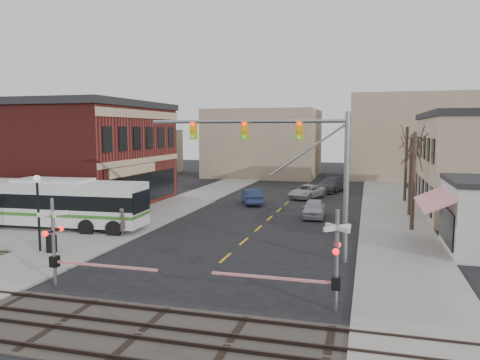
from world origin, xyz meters
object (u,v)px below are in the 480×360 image
object	(u,v)px
street_lamp	(38,197)
car_a	(314,208)
rr_crossing_east	(325,261)
trash_bin	(52,244)
pedestrian_near	(123,222)
traffic_signal_mast	(290,153)
car_b	(252,196)
car_d	(330,185)
transit_bus	(54,202)
rr_crossing_west	(62,243)
pedestrian_far	(105,215)
car_c	(307,192)

from	to	relation	value
street_lamp	car_a	xyz separation A→B (m)	(13.89, 15.22, -2.52)
rr_crossing_east	trash_bin	world-z (taller)	rr_crossing_east
rr_crossing_east	street_lamp	xyz separation A→B (m)	(-16.52, 4.20, 1.28)
car_a	pedestrian_near	xyz separation A→B (m)	(-11.23, -10.50, 0.32)
traffic_signal_mast	car_b	xyz separation A→B (m)	(-6.53, 17.74, -5.05)
rr_crossing_east	pedestrian_near	size ratio (longest dim) A/B	3.04
car_d	pedestrian_near	world-z (taller)	pedestrian_near
transit_bus	trash_bin	world-z (taller)	transit_bus
rr_crossing_west	car_d	xyz separation A→B (m)	(9.10, 35.78, -1.16)
traffic_signal_mast	pedestrian_near	xyz separation A→B (m)	(-11.29, 2.04, -4.75)
rr_crossing_west	pedestrian_near	bearing A→B (deg)	103.21
transit_bus	rr_crossing_west	bearing A→B (deg)	-51.59
trash_bin	car_b	xyz separation A→B (m)	(6.65, 20.40, 0.14)
street_lamp	pedestrian_near	distance (m)	5.85
car_d	pedestrian_far	distance (m)	27.75
rr_crossing_west	rr_crossing_east	world-z (taller)	same
street_lamp	car_b	xyz separation A→B (m)	(7.42, 20.42, -2.50)
car_b	pedestrian_near	size ratio (longest dim) A/B	2.45
traffic_signal_mast	pedestrian_far	world-z (taller)	traffic_signal_mast
rr_crossing_east	car_b	distance (m)	26.27
pedestrian_far	car_b	bearing A→B (deg)	17.17
traffic_signal_mast	pedestrian_near	bearing A→B (deg)	169.74
pedestrian_near	street_lamp	bearing A→B (deg)	131.13
street_lamp	car_a	size ratio (longest dim) A/B	1.03
car_b	car_c	size ratio (longest dim) A/B	0.92
traffic_signal_mast	trash_bin	size ratio (longest dim) A/B	11.46
car_d	pedestrian_far	size ratio (longest dim) A/B	3.68
traffic_signal_mast	car_c	bearing A→B (deg)	94.82
rr_crossing_west	street_lamp	distance (m)	6.73
car_c	pedestrian_far	distance (m)	21.96
rr_crossing_east	car_c	world-z (taller)	rr_crossing_east
car_c	transit_bus	bearing A→B (deg)	-107.07
transit_bus	car_d	distance (m)	30.78
rr_crossing_west	street_lamp	bearing A→B (deg)	136.95
car_b	transit_bus	bearing A→B (deg)	31.89
rr_crossing_east	car_d	bearing A→B (deg)	94.17
pedestrian_near	car_d	bearing A→B (deg)	-42.49
traffic_signal_mast	rr_crossing_west	bearing A→B (deg)	-141.77
street_lamp	car_d	world-z (taller)	street_lamp
car_b	pedestrian_near	bearing A→B (deg)	51.54
transit_bus	car_b	bearing A→B (deg)	53.47
pedestrian_near	pedestrian_far	xyz separation A→B (m)	(-2.99, 2.74, -0.16)
transit_bus	rr_crossing_east	size ratio (longest dim) A/B	2.39
car_c	pedestrian_far	world-z (taller)	pedestrian_far
transit_bus	pedestrian_near	size ratio (longest dim) A/B	7.27
traffic_signal_mast	pedestrian_near	world-z (taller)	traffic_signal_mast
rr_crossing_west	car_b	xyz separation A→B (m)	(2.59, 24.93, -1.22)
car_a	pedestrian_far	bearing A→B (deg)	-154.90
street_lamp	car_b	distance (m)	21.87
car_b	pedestrian_near	distance (m)	16.40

